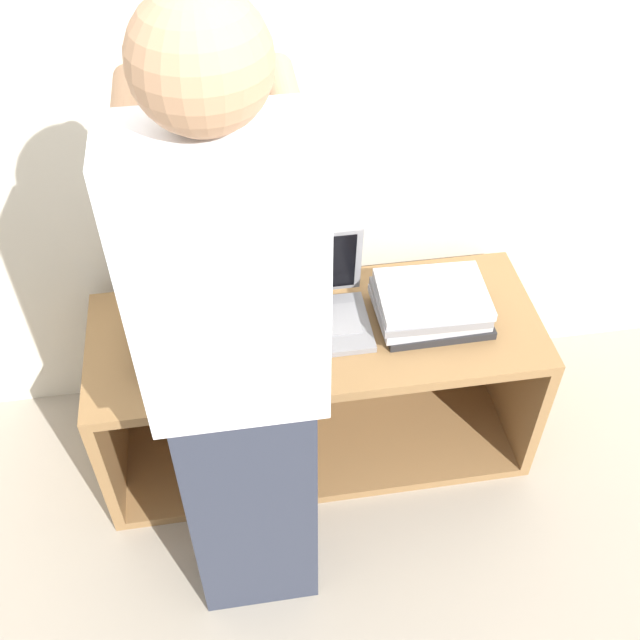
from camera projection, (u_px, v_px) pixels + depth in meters
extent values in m
plane|color=#9E9384|center=(329.00, 502.00, 2.56)|extent=(12.00, 12.00, 0.00)
cube|color=beige|center=(296.00, 86.00, 2.17)|extent=(8.00, 0.05, 2.40)
cube|color=olive|center=(316.00, 333.00, 2.36)|extent=(1.43, 0.55, 0.04)
cube|color=olive|center=(317.00, 435.00, 2.74)|extent=(1.43, 0.55, 0.04)
cube|color=olive|center=(108.00, 413.00, 2.48)|extent=(0.04, 0.55, 0.50)
cube|color=olive|center=(512.00, 364.00, 2.63)|extent=(0.04, 0.55, 0.50)
cube|color=olive|center=(306.00, 335.00, 2.73)|extent=(1.36, 0.04, 0.50)
cube|color=gray|center=(316.00, 327.00, 2.34)|extent=(0.34, 0.26, 0.02)
cube|color=gray|center=(315.00, 322.00, 2.34)|extent=(0.28, 0.14, 0.00)
cube|color=gray|center=(309.00, 264.00, 2.35)|extent=(0.34, 0.03, 0.25)
cube|color=black|center=(309.00, 265.00, 2.34)|extent=(0.30, 0.02, 0.22)
cube|color=#B7B7BC|center=(201.00, 338.00, 2.30)|extent=(0.34, 0.26, 0.03)
cube|color=gray|center=(196.00, 334.00, 2.28)|extent=(0.34, 0.26, 0.03)
cube|color=gray|center=(194.00, 325.00, 2.26)|extent=(0.35, 0.27, 0.03)
cube|color=gray|center=(193.00, 321.00, 2.24)|extent=(0.35, 0.27, 0.03)
cube|color=#232326|center=(433.00, 314.00, 2.38)|extent=(0.34, 0.26, 0.03)
cube|color=#B7B7BC|center=(429.00, 307.00, 2.36)|extent=(0.34, 0.26, 0.03)
cube|color=gray|center=(430.00, 302.00, 2.34)|extent=(0.34, 0.26, 0.03)
cube|color=#B7B7BC|center=(433.00, 294.00, 2.32)|extent=(0.35, 0.27, 0.03)
cube|color=#2D3342|center=(252.00, 497.00, 2.07)|extent=(0.34, 0.20, 0.89)
cube|color=white|center=(226.00, 284.00, 1.51)|extent=(0.40, 0.20, 0.70)
sphere|color=tan|center=(200.00, 61.00, 1.18)|extent=(0.24, 0.24, 0.24)
cylinder|color=tan|center=(127.00, 115.00, 1.50)|extent=(0.07, 0.32, 0.07)
cylinder|color=tan|center=(286.00, 103.00, 1.54)|extent=(0.07, 0.32, 0.07)
cube|color=red|center=(195.00, 331.00, 2.19)|extent=(0.06, 0.02, 0.01)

